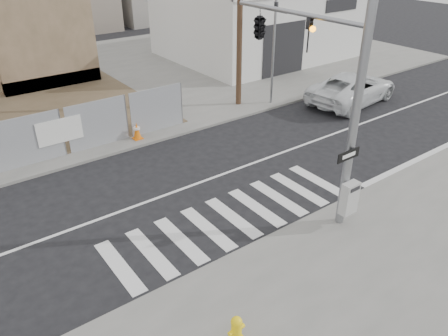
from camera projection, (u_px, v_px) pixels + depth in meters
ground at (191, 186)px, 16.04m from camera, size 100.00×100.00×0.00m
sidewalk_far at (64, 87)px, 25.88m from camera, size 50.00×20.00×0.12m
signal_pole at (289, 57)px, 13.60m from camera, size 0.96×5.87×7.00m
far_signal_pole at (274, 39)px, 21.77m from camera, size 0.16×0.20×5.60m
concrete_wall_right at (44, 30)px, 24.09m from camera, size 5.50×1.30×8.00m
auto_shop at (257, 20)px, 31.25m from camera, size 12.00×10.20×5.95m
utility_pole_right at (240, 3)px, 20.80m from camera, size 1.60×0.28×10.00m
fire_hydrant at (236, 329)px, 9.71m from camera, size 0.44×0.41×0.71m
suv at (352, 88)px, 23.38m from camera, size 6.08×3.42×1.61m
traffic_cone_d at (137, 131)px, 19.18m from camera, size 0.41×0.41×0.77m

